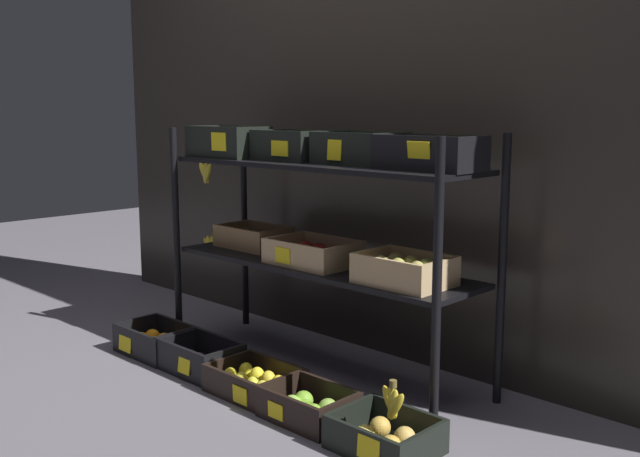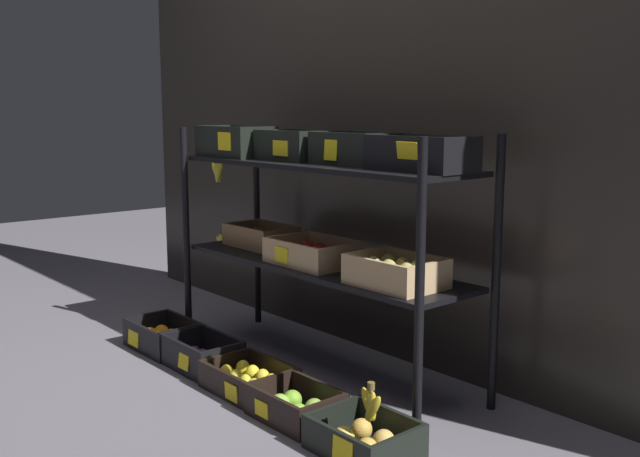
% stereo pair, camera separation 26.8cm
% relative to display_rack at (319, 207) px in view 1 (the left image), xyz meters
% --- Properties ---
extents(ground_plane, '(10.00, 10.00, 0.00)m').
position_rel_display_rack_xyz_m(ground_plane, '(0.00, 0.00, -0.70)').
color(ground_plane, slate).
extents(storefront_wall, '(3.86, 0.12, 2.18)m').
position_rel_display_rack_xyz_m(storefront_wall, '(0.00, 0.41, 0.40)').
color(storefront_wall, '#2D2823').
rests_on(storefront_wall, ground_plane).
extents(display_rack, '(1.60, 0.44, 1.02)m').
position_rel_display_rack_xyz_m(display_rack, '(0.00, 0.00, 0.00)').
color(display_rack, black).
rests_on(display_rack, ground_plane).
extents(crate_ground_orange, '(0.35, 0.25, 0.13)m').
position_rel_display_rack_xyz_m(crate_ground_orange, '(-0.67, -0.37, -0.65)').
color(crate_ground_orange, black).
rests_on(crate_ground_orange, ground_plane).
extents(crate_ground_plum, '(0.36, 0.23, 0.13)m').
position_rel_display_rack_xyz_m(crate_ground_plum, '(-0.34, -0.37, -0.65)').
color(crate_ground_plum, black).
rests_on(crate_ground_plum, ground_plane).
extents(crate_ground_lemon, '(0.35, 0.26, 0.11)m').
position_rel_display_rack_xyz_m(crate_ground_lemon, '(0.01, -0.37, -0.65)').
color(crate_ground_lemon, black).
rests_on(crate_ground_lemon, ground_plane).
extents(crate_ground_apple_green, '(0.32, 0.23, 0.12)m').
position_rel_display_rack_xyz_m(crate_ground_apple_green, '(0.33, -0.40, -0.65)').
color(crate_ground_apple_green, black).
rests_on(crate_ground_apple_green, ground_plane).
extents(crate_ground_apple_gold, '(0.32, 0.27, 0.11)m').
position_rel_display_rack_xyz_m(crate_ground_apple_gold, '(0.68, -0.39, -0.65)').
color(crate_ground_apple_gold, black).
rests_on(crate_ground_apple_gold, ground_plane).
extents(banana_bunch_loose, '(0.12, 0.05, 0.13)m').
position_rel_display_rack_xyz_m(banana_bunch_loose, '(0.71, -0.39, -0.52)').
color(banana_bunch_loose, brown).
rests_on(banana_bunch_loose, crate_ground_apple_gold).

